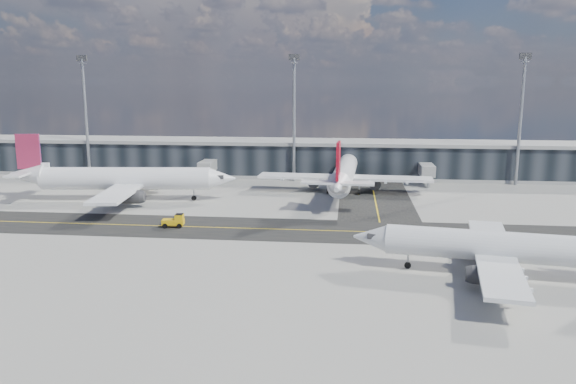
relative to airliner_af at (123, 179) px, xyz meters
name	(u,v)px	position (x,y,z in m)	size (l,w,h in m)	color
ground	(262,236)	(30.90, -22.38, -4.29)	(300.00, 300.00, 0.00)	gray
taxiway_lanes	(295,219)	(34.81, -11.64, -4.28)	(180.00, 63.00, 0.03)	black
terminal_concourse	(297,159)	(30.94, 32.56, -0.20)	(152.00, 19.80, 8.80)	black
floodlight_masts	(294,114)	(30.90, 25.62, 11.32)	(102.50, 0.70, 28.90)	gray
airliner_af	(123,179)	(0.00, 0.00, 0.00)	(43.87, 37.47, 12.99)	white
airliner_redtail	(344,174)	(42.67, 11.18, -0.13)	(36.20, 42.49, 12.59)	white
airliner_near	(508,248)	(62.53, -37.01, -0.71)	(36.55, 31.29, 10.84)	silver
baggage_tug	(175,221)	(16.30, -18.89, -3.22)	(3.55, 2.02, 2.14)	gold
service_van	(345,183)	(42.92, 20.48, -3.63)	(2.19, 4.75, 1.32)	white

